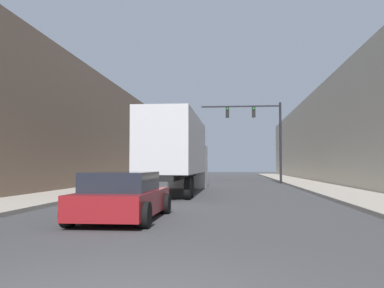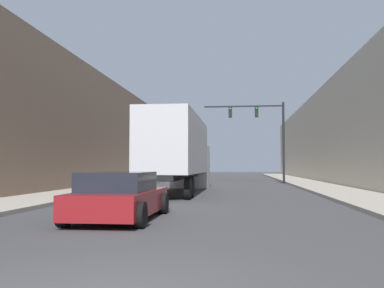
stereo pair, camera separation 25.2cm
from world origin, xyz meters
The scene contains 7 objects.
sidewalk_right centered at (6.96, 30.00, 0.07)m, with size 3.16×80.00×0.15m.
sidewalk_left centered at (-6.96, 30.00, 0.07)m, with size 3.16×80.00×0.15m.
building_right centered at (11.53, 30.00, 4.15)m, with size 6.00×80.00×8.31m.
building_left centered at (-11.53, 30.00, 4.16)m, with size 6.00×80.00×8.32m.
semi_truck centered at (-1.85, 19.31, 2.30)m, with size 2.48×13.02×4.08m.
sedan_car centered at (-1.80, 6.99, 0.63)m, with size 2.14×4.44×1.32m.
traffic_signal_gantry centered at (3.67, 32.12, 4.78)m, with size 6.83×0.35×6.90m.
Camera 1 is at (1.25, -4.64, 1.49)m, focal length 40.00 mm.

